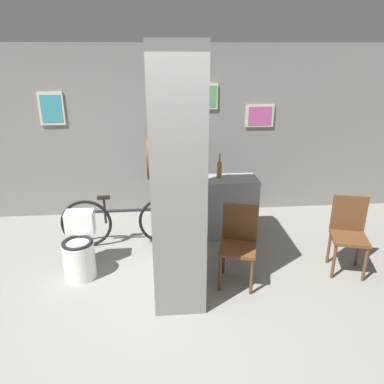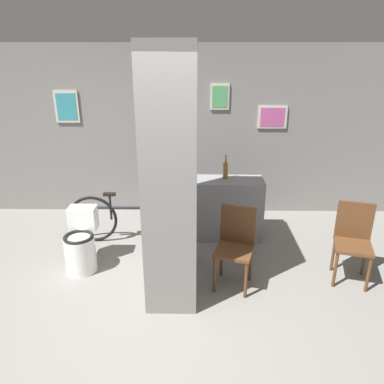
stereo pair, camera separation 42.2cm
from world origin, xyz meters
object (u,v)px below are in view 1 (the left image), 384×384
Objects in this scene: toilet at (79,250)px; bicycle at (125,221)px; chair_near_pillar at (239,241)px; bottle_tall at (219,169)px; chair_by_doorway at (349,231)px.

toilet is 0.83m from bicycle.
chair_near_pillar is at bearing -8.59° from toilet.
bicycle is at bearing -170.25° from bottle_tall.
bottle_tall is at bearing 9.75° from bicycle.
toilet is 0.80× the size of chair_by_doorway.
chair_by_doorway is (3.17, -0.15, 0.19)m from toilet.
chair_by_doorway reaches higher than bicycle.
chair_near_pillar is (1.82, -0.27, 0.19)m from toilet.
chair_near_pillar and chair_by_doorway have the same top height.
chair_by_doorway is at bearing -2.67° from toilet.
bottle_tall is (-0.05, 1.18, 0.47)m from chair_near_pillar.
chair_near_pillar reaches higher than bicycle.
bicycle is at bearing 54.74° from toilet.
toilet is 0.80× the size of chair_near_pillar.
chair_by_doorway reaches higher than toilet.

